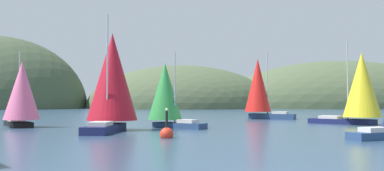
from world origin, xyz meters
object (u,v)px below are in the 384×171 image
sailboat_green_sail (166,94)px  channel_buoy (167,133)px  sailboat_yellow_sail (360,88)px  sailboat_crimson_sail (112,80)px  sailboat_pink_spinnaker (22,93)px  sailboat_red_spinnaker (259,87)px

sailboat_green_sail → channel_buoy: (-0.35, -13.02, -3.31)m
sailboat_yellow_sail → sailboat_crimson_sail: bearing=-165.1°
sailboat_green_sail → sailboat_crimson_sail: size_ratio=0.73×
channel_buoy → sailboat_green_sail: bearing=88.4°
sailboat_pink_spinnaker → sailboat_green_sail: 15.93m
sailboat_green_sail → sailboat_yellow_sail: sailboat_yellow_sail is taller
sailboat_red_spinnaker → channel_buoy: 36.84m
channel_buoy → sailboat_pink_spinnaker: bearing=135.8°
sailboat_red_spinnaker → channel_buoy: bearing=-114.8°
channel_buoy → sailboat_red_spinnaker: bearing=65.2°
sailboat_green_sail → sailboat_crimson_sail: bearing=-144.6°
sailboat_green_sail → sailboat_red_spinnaker: sailboat_red_spinnaker is taller
sailboat_crimson_sail → channel_buoy: 11.45m
sailboat_crimson_sail → channel_buoy: (5.15, -9.11, -4.66)m
sailboat_pink_spinnaker → sailboat_crimson_sail: bearing=-29.8°
sailboat_green_sail → sailboat_yellow_sail: bearing=9.2°
sailboat_red_spinnaker → sailboat_pink_spinnaker: bearing=-149.5°
sailboat_pink_spinnaker → channel_buoy: sailboat_pink_spinnaker is taller
sailboat_green_sail → sailboat_yellow_sail: (23.62, 3.84, 0.80)m
sailboat_crimson_sail → sailboat_pink_spinnaker: bearing=150.2°
sailboat_pink_spinnaker → sailboat_crimson_sail: size_ratio=0.75×
sailboat_yellow_sail → channel_buoy: 29.60m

